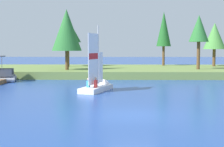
# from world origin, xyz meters

# --- Properties ---
(ground_plane) EXTENTS (200.00, 200.00, 0.00)m
(ground_plane) POSITION_xyz_m (0.00, 0.00, 0.00)
(ground_plane) COLOR #234793
(shore_bank) EXTENTS (80.00, 14.96, 0.84)m
(shore_bank) POSITION_xyz_m (0.00, 25.24, 0.42)
(shore_bank) COLOR olive
(shore_bank) RESTS_ON ground
(shoreline_tree_left) EXTENTS (3.54, 3.54, 6.58)m
(shoreline_tree_left) POSITION_xyz_m (-7.49, 27.74, 5.76)
(shoreline_tree_left) COLOR brown
(shoreline_tree_left) RESTS_ON shore_bank
(shoreline_tree_midleft) EXTENTS (3.46, 3.46, 7.02)m
(shoreline_tree_midleft) POSITION_xyz_m (-6.62, 21.11, 5.43)
(shoreline_tree_midleft) COLOR brown
(shoreline_tree_midleft) RESTS_ON shore_bank
(shoreline_tree_centre) EXTENTS (2.07, 2.07, 7.69)m
(shoreline_tree_centre) POSITION_xyz_m (5.89, 30.01, 6.00)
(shoreline_tree_centre) COLOR brown
(shoreline_tree_centre) RESTS_ON shore_bank
(shoreline_tree_midright) EXTENTS (2.33, 2.33, 6.45)m
(shoreline_tree_midright) POSITION_xyz_m (8.94, 22.30, 5.61)
(shoreline_tree_midright) COLOR brown
(shoreline_tree_midright) RESTS_ON shore_bank
(shoreline_tree_right) EXTENTS (3.03, 3.03, 5.99)m
(shoreline_tree_right) POSITION_xyz_m (12.69, 28.56, 4.98)
(shoreline_tree_right) COLOR brown
(shoreline_tree_right) RESTS_ON shore_bank
(wooden_dock) EXTENTS (1.70, 5.84, 0.38)m
(wooden_dock) POSITION_xyz_m (-12.43, 15.34, 0.19)
(wooden_dock) COLOR brown
(wooden_dock) RESTS_ON ground
(sailboat) EXTENTS (2.73, 4.61, 5.59)m
(sailboat) POSITION_xyz_m (-2.18, 9.62, 0.40)
(sailboat) COLOR white
(sailboat) RESTS_ON ground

